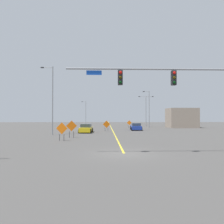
# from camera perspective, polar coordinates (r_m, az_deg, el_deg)

# --- Properties ---
(ground) EXTENTS (166.37, 166.37, 0.00)m
(ground) POSITION_cam_1_polar(r_m,az_deg,el_deg) (15.58, 3.23, -11.02)
(ground) COLOR #4C4947
(road_centre_stripe) EXTENTS (0.16, 92.43, 0.01)m
(road_centre_stripe) POSITION_cam_1_polar(r_m,az_deg,el_deg) (61.58, -0.50, -3.65)
(road_centre_stripe) COLOR yellow
(road_centre_stripe) RESTS_ON ground
(traffic_signal_assembly) EXTENTS (11.79, 0.44, 6.42)m
(traffic_signal_assembly) POSITION_cam_1_polar(r_m,az_deg,el_deg) (16.19, 15.87, 6.87)
(traffic_signal_assembly) COLOR gray
(traffic_signal_assembly) RESTS_ON ground
(street_lamp_mid_left) EXTENTS (1.53, 0.24, 8.49)m
(street_lamp_mid_left) POSITION_cam_1_polar(r_m,az_deg,el_deg) (49.34, 9.80, 1.13)
(street_lamp_mid_left) COLOR gray
(street_lamp_mid_left) RESTS_ON ground
(street_lamp_mid_right) EXTENTS (1.64, 0.24, 8.12)m
(street_lamp_mid_right) POSITION_cam_1_polar(r_m,az_deg,el_deg) (78.01, -7.12, 0.16)
(street_lamp_mid_right) COLOR gray
(street_lamp_mid_right) RESTS_ON ground
(street_lamp_near_right) EXTENTS (1.81, 0.24, 9.92)m
(street_lamp_near_right) POSITION_cam_1_polar(r_m,az_deg,el_deg) (32.19, -15.80, 3.72)
(street_lamp_near_right) COLOR gray
(street_lamp_near_right) RESTS_ON ground
(street_lamp_far_left) EXTENTS (3.91, 0.24, 7.93)m
(street_lamp_far_left) POSITION_cam_1_polar(r_m,az_deg,el_deg) (55.70, 9.07, 0.98)
(street_lamp_far_left) COLOR gray
(street_lamp_far_left) RESTS_ON ground
(construction_sign_left_lane) EXTENTS (1.34, 0.13, 2.15)m
(construction_sign_left_lane) POSITION_cam_1_polar(r_m,az_deg,el_deg) (27.08, -10.78, -3.90)
(construction_sign_left_lane) COLOR orange
(construction_sign_left_lane) RESTS_ON ground
(construction_sign_left_shoulder) EXTENTS (1.33, 0.17, 1.91)m
(construction_sign_left_shoulder) POSITION_cam_1_polar(r_m,az_deg,el_deg) (38.18, -1.48, -3.41)
(construction_sign_left_shoulder) COLOR orange
(construction_sign_left_shoulder) RESTS_ON ground
(construction_sign_median_near) EXTENTS (1.13, 0.23, 1.73)m
(construction_sign_median_near) POSITION_cam_1_polar(r_m,az_deg,el_deg) (50.29, 4.65, -2.98)
(construction_sign_median_near) COLOR orange
(construction_sign_median_near) RESTS_ON ground
(construction_sign_right_shoulder) EXTENTS (1.29, 0.28, 2.00)m
(construction_sign_right_shoulder) POSITION_cam_1_polar(r_m,az_deg,el_deg) (24.03, -13.29, -4.49)
(construction_sign_right_shoulder) COLOR orange
(construction_sign_right_shoulder) RESTS_ON ground
(car_yellow_far) EXTENTS (2.15, 4.59, 1.41)m
(car_yellow_far) POSITION_cam_1_polar(r_m,az_deg,el_deg) (35.56, -6.97, -4.41)
(car_yellow_far) COLOR gold
(car_yellow_far) RESTS_ON ground
(car_blue_passing) EXTENTS (2.22, 4.50, 1.37)m
(car_blue_passing) POSITION_cam_1_polar(r_m,az_deg,el_deg) (41.62, 6.42, -3.94)
(car_blue_passing) COLOR #1E389E
(car_blue_passing) RESTS_ON ground
(roadside_building_east) EXTENTS (6.58, 5.11, 4.61)m
(roadside_building_east) POSITION_cam_1_polar(r_m,az_deg,el_deg) (53.50, 18.14, -1.50)
(roadside_building_east) COLOR gray
(roadside_building_east) RESTS_ON ground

